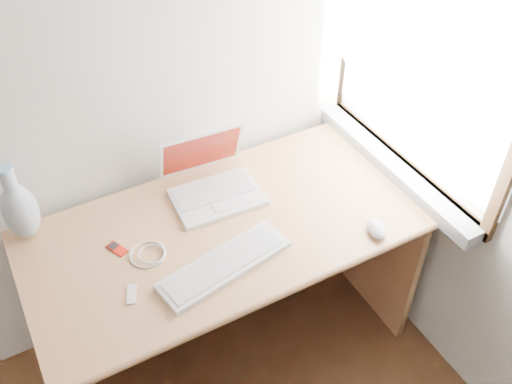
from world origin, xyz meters
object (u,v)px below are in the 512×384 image
external_keyboard (225,264)px  vase (20,209)px  laptop (212,182)px  desk (215,251)px

external_keyboard → vase: bearing=129.0°
external_keyboard → vase: vase is taller
laptop → external_keyboard: 0.39m
desk → laptop: laptop is taller
external_keyboard → vase: 0.75m
desk → vase: (-0.64, 0.21, 0.35)m
desk → laptop: bearing=64.9°
desk → laptop: size_ratio=4.13×
external_keyboard → vase: size_ratio=1.58×
laptop → external_keyboard: (-0.13, -0.37, -0.04)m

